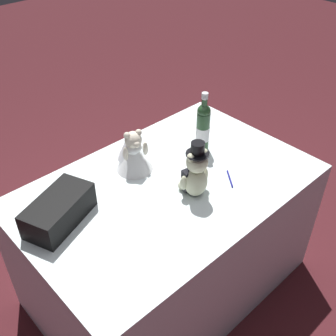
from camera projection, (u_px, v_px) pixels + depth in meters
ground_plane at (168, 281)px, 2.44m from camera, size 12.00×12.00×0.00m
reception_table at (168, 238)px, 2.21m from camera, size 1.44×0.93×0.75m
teddy_bear_groom at (195, 173)px, 1.86m from camera, size 0.15×0.14×0.29m
teddy_bear_bride at (133, 152)px, 2.03m from camera, size 0.19×0.23×0.23m
champagne_bottle at (203, 127)px, 2.13m from camera, size 0.07×0.07×0.34m
signing_pen at (230, 178)px, 2.01m from camera, size 0.09×0.11×0.01m
gift_case_black at (59, 210)px, 1.74m from camera, size 0.36×0.27×0.12m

